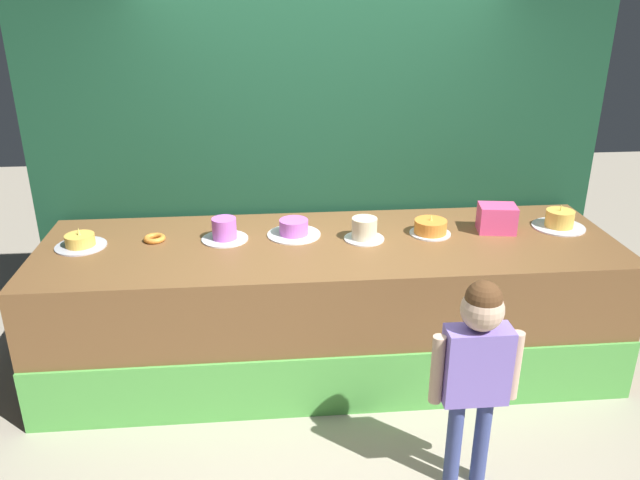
% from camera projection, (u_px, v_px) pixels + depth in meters
% --- Properties ---
extents(ground_plane, '(12.00, 12.00, 0.00)m').
position_uv_depth(ground_plane, '(339.00, 413.00, 3.95)').
color(ground_plane, '#ADA38E').
extents(stage_platform, '(3.79, 1.18, 0.92)m').
position_uv_depth(stage_platform, '(330.00, 305.00, 4.30)').
color(stage_platform, brown).
rests_on(stage_platform, ground_plane).
extents(curtain_backdrop, '(4.14, 0.08, 2.75)m').
position_uv_depth(curtain_backdrop, '(321.00, 149.00, 4.58)').
color(curtain_backdrop, '#19472D').
rests_on(curtain_backdrop, ground_plane).
extents(child_figure, '(0.46, 0.21, 1.20)m').
position_uv_depth(child_figure, '(477.00, 359.00, 3.12)').
color(child_figure, '#3F4C8C').
rests_on(child_figure, ground_plane).
extents(pink_box, '(0.27, 0.22, 0.19)m').
position_uv_depth(pink_box, '(497.00, 218.00, 4.27)').
color(pink_box, '#F74E8E').
rests_on(pink_box, stage_platform).
extents(donut, '(0.14, 0.14, 0.04)m').
position_uv_depth(donut, '(155.00, 238.00, 4.14)').
color(donut, orange).
rests_on(donut, stage_platform).
extents(cake_far_left, '(0.32, 0.32, 0.14)m').
position_uv_depth(cake_far_left, '(80.00, 242.00, 4.04)').
color(cake_far_left, silver).
rests_on(cake_far_left, stage_platform).
extents(cake_left, '(0.31, 0.31, 0.15)m').
position_uv_depth(cake_left, '(224.00, 231.00, 4.14)').
color(cake_left, silver).
rests_on(cake_left, stage_platform).
extents(cake_center_left, '(0.36, 0.36, 0.11)m').
position_uv_depth(cake_center_left, '(294.00, 229.00, 4.22)').
color(cake_center_left, white).
rests_on(cake_center_left, stage_platform).
extents(cake_center_right, '(0.27, 0.27, 0.15)m').
position_uv_depth(cake_center_right, '(364.00, 230.00, 4.15)').
color(cake_center_right, white).
rests_on(cake_center_right, stage_platform).
extents(cake_right, '(0.28, 0.28, 0.14)m').
position_uv_depth(cake_right, '(430.00, 227.00, 4.24)').
color(cake_right, silver).
rests_on(cake_right, stage_platform).
extents(cake_far_right, '(0.36, 0.36, 0.17)m').
position_uv_depth(cake_far_right, '(559.00, 220.00, 4.35)').
color(cake_far_right, silver).
rests_on(cake_far_right, stage_platform).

